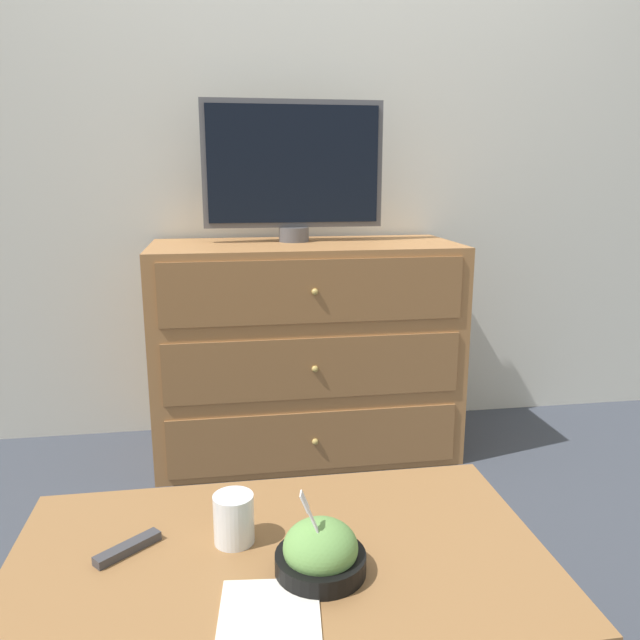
{
  "coord_description": "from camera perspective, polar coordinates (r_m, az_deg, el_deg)",
  "views": [
    {
      "loc": [
        -0.45,
        -2.65,
        1.11
      ],
      "look_at": [
        -0.23,
        -1.25,
        0.77
      ],
      "focal_mm": 35.0,
      "sensor_mm": 36.0,
      "label": 1
    }
  ],
  "objects": [
    {
      "name": "ground_plane",
      "position": [
        2.91,
        0.57,
        -9.07
      ],
      "size": [
        12.0,
        12.0,
        0.0
      ],
      "primitive_type": "plane",
      "color": "#383D47"
    },
    {
      "name": "wall_back",
      "position": [
        2.72,
        0.55,
        17.39
      ],
      "size": [
        12.0,
        0.05,
        2.6
      ],
      "color": "silver",
      "rests_on": "ground_plane"
    },
    {
      "name": "dresser",
      "position": [
        2.48,
        -1.34,
        -2.7
      ],
      "size": [
        1.17,
        0.52,
        0.84
      ],
      "color": "#9E6B3D",
      "rests_on": "ground_plane"
    },
    {
      "name": "tv",
      "position": [
        2.45,
        -2.47,
        13.74
      ],
      "size": [
        0.69,
        0.12,
        0.53
      ],
      "color": "#515156",
      "rests_on": "dresser"
    },
    {
      "name": "coffee_table",
      "position": [
        1.33,
        -3.66,
        -22.18
      ],
      "size": [
        1.05,
        0.62,
        0.38
      ],
      "color": "olive",
      "rests_on": "ground_plane"
    },
    {
      "name": "takeout_bowl",
      "position": [
        1.23,
        0.04,
        -20.51
      ],
      "size": [
        0.17,
        0.17,
        0.17
      ],
      "color": "black",
      "rests_on": "coffee_table"
    },
    {
      "name": "drink_cup",
      "position": [
        1.32,
        -7.88,
        -17.78
      ],
      "size": [
        0.08,
        0.08,
        0.1
      ],
      "color": "white",
      "rests_on": "coffee_table"
    },
    {
      "name": "napkin",
      "position": [
        1.17,
        -4.62,
        -25.06
      ],
      "size": [
        0.19,
        0.19,
        0.0
      ],
      "color": "silver",
      "rests_on": "coffee_table"
    },
    {
      "name": "remote_control",
      "position": [
        1.35,
        -17.16,
        -19.3
      ],
      "size": [
        0.12,
        0.11,
        0.02
      ],
      "color": "#38383D",
      "rests_on": "coffee_table"
    }
  ]
}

